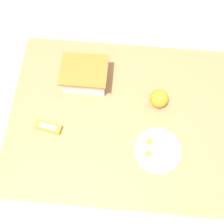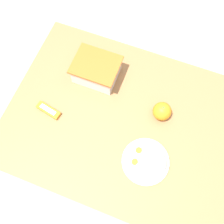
{
  "view_description": "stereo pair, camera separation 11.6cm",
  "coord_description": "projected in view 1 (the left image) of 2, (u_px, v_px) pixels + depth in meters",
  "views": [
    {
      "loc": [
        -0.04,
        -0.4,
        1.83
      ],
      "look_at": [
        -0.07,
        0.01,
        0.75
      ],
      "focal_mm": 42.0,
      "sensor_mm": 36.0,
      "label": 1
    },
    {
      "loc": [
        0.08,
        -0.38,
        1.83
      ],
      "look_at": [
        -0.07,
        0.01,
        0.75
      ],
      "focal_mm": 42.0,
      "sensor_mm": 36.0,
      "label": 2
    }
  ],
  "objects": [
    {
      "name": "ground_plane",
      "position": [
        122.0,
        152.0,
        1.86
      ],
      "size": [
        10.0,
        10.0,
        0.0
      ],
      "primitive_type": "plane",
      "color": "#B2A899"
    },
    {
      "name": "table",
      "position": [
        127.0,
        125.0,
        1.28
      ],
      "size": [
        1.07,
        0.78,
        0.72
      ],
      "color": "#996B42",
      "rests_on": "ground_plane"
    },
    {
      "name": "food_container",
      "position": [
        85.0,
        76.0,
        1.21
      ],
      "size": [
        0.21,
        0.17,
        0.1
      ],
      "color": "white",
      "rests_on": "table"
    },
    {
      "name": "orange_fruit",
      "position": [
        159.0,
        99.0,
        1.17
      ],
      "size": [
        0.08,
        0.08,
        0.08
      ],
      "color": "orange",
      "rests_on": "table"
    },
    {
      "name": "rice_plate",
      "position": [
        160.0,
        150.0,
        1.1
      ],
      "size": [
        0.2,
        0.2,
        0.07
      ],
      "color": "silver",
      "rests_on": "table"
    },
    {
      "name": "candy_bar",
      "position": [
        48.0,
        127.0,
        1.16
      ],
      "size": [
        0.12,
        0.06,
        0.02
      ],
      "color": "orange",
      "rests_on": "table"
    }
  ]
}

